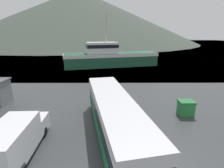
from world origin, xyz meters
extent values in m
plane|color=#475B6B|center=(0.00, 140.75, 0.00)|extent=(240.00, 240.00, 0.00)
cone|color=#424C42|center=(-25.42, 148.07, 20.60)|extent=(185.45, 185.45, 41.20)
cube|color=#146B3D|center=(0.88, 5.86, 0.91)|extent=(4.95, 12.71, 0.93)
cube|color=black|center=(0.88, 5.86, 1.91)|extent=(4.86, 12.46, 1.06)
cube|color=silver|center=(0.88, 5.86, 2.77)|extent=(4.95, 12.71, 0.66)
cube|color=black|center=(-0.35, 11.98, 1.72)|extent=(2.22, 0.50, 1.43)
cylinder|color=black|center=(-1.08, 9.91, 0.45)|extent=(0.47, 0.94, 0.90)
cylinder|color=black|center=(1.13, 10.36, 0.45)|extent=(0.47, 0.94, 0.90)
cube|color=silver|center=(-5.22, 3.14, 1.38)|extent=(2.23, 4.39, 2.05)
cube|color=silver|center=(-5.34, 6.22, 0.91)|extent=(2.14, 1.93, 1.13)
cube|color=black|center=(-5.30, 5.32, 1.84)|extent=(1.76, 0.13, 0.72)
cylinder|color=black|center=(-6.25, 5.94, 0.35)|extent=(0.25, 0.71, 0.70)
cylinder|color=black|center=(-4.41, 6.01, 0.35)|extent=(0.25, 0.71, 0.70)
cube|color=#1E5138|center=(0.66, 35.60, 1.56)|extent=(22.25, 10.35, 3.11)
cube|color=white|center=(0.66, 35.60, 2.72)|extent=(22.47, 10.45, 0.78)
cube|color=white|center=(-1.44, 35.06, 4.35)|extent=(7.60, 5.18, 2.47)
cube|color=black|center=(-1.44, 35.06, 4.72)|extent=(7.76, 5.31, 0.74)
cylinder|color=#B2B2B7|center=(-0.43, 35.32, 8.81)|extent=(0.20, 0.20, 6.44)
cube|color=#287F3D|center=(7.79, 9.56, 0.64)|extent=(1.33, 1.09, 1.28)
cube|color=#226C34|center=(7.79, 9.56, 1.35)|extent=(1.46, 1.20, 0.14)
camera|label=1|loc=(0.67, -5.72, 7.54)|focal=28.00mm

